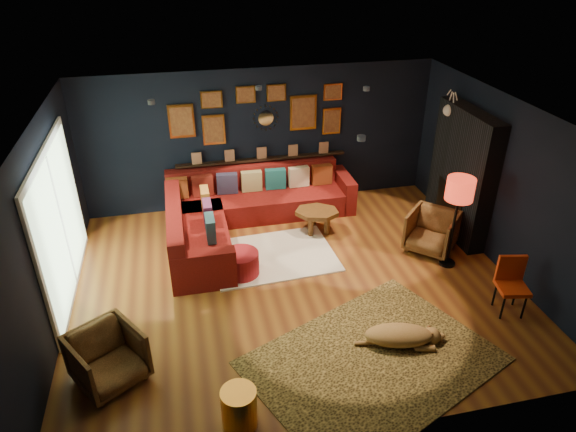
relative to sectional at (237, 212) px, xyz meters
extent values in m
plane|color=#92561F|center=(0.61, -1.81, -0.32)|extent=(6.50, 6.50, 0.00)
plane|color=black|center=(0.61, 0.94, 0.98)|extent=(6.50, 0.00, 6.50)
plane|color=black|center=(0.61, -4.56, 0.98)|extent=(6.50, 0.00, 6.50)
plane|color=black|center=(-2.64, -1.81, 0.98)|extent=(0.00, 5.50, 5.50)
plane|color=black|center=(3.86, -1.81, 0.98)|extent=(0.00, 5.50, 5.50)
plane|color=white|center=(0.61, -1.81, 2.28)|extent=(6.50, 6.50, 0.00)
cube|color=maroon|center=(0.41, 0.44, -0.11)|extent=(3.20, 0.95, 0.42)
cube|color=maroon|center=(0.41, 0.80, 0.31)|extent=(3.20, 0.24, 0.46)
cube|color=maroon|center=(2.11, 0.44, 0.00)|extent=(0.22, 0.95, 0.64)
cube|color=maroon|center=(-0.71, -0.66, -0.11)|extent=(0.95, 2.20, 0.42)
cube|color=maroon|center=(-1.07, -0.66, 0.31)|extent=(0.24, 2.20, 0.46)
cube|color=maroon|center=(-0.71, -1.66, 0.00)|extent=(0.95, 0.22, 0.64)
cube|color=#B65727|center=(-0.99, 0.59, 0.30)|extent=(0.38, 0.14, 0.38)
cube|color=maroon|center=(-0.54, 0.59, 0.30)|extent=(0.38, 0.14, 0.38)
cube|color=#333051|center=(-0.09, 0.59, 0.30)|extent=(0.38, 0.14, 0.38)
cube|color=tan|center=(0.36, 0.59, 0.30)|extent=(0.38, 0.14, 0.38)
cube|color=#1B646C|center=(0.81, 0.59, 0.30)|extent=(0.38, 0.14, 0.38)
cube|color=beige|center=(1.26, 0.59, 0.30)|extent=(0.38, 0.14, 0.38)
cube|color=maroon|center=(1.71, 0.59, 0.30)|extent=(0.38, 0.14, 0.38)
cube|color=#BB7D2E|center=(-0.53, 0.04, 0.30)|extent=(0.14, 0.38, 0.38)
cube|color=#53234C|center=(-0.53, -0.46, 0.30)|extent=(0.14, 0.38, 0.38)
cube|color=#274C5B|center=(-0.53, -0.96, 0.30)|extent=(0.14, 0.38, 0.38)
cube|color=black|center=(0.61, 0.87, 0.60)|extent=(3.20, 0.12, 0.04)
cube|color=gold|center=(-0.79, 0.91, 1.43)|extent=(0.45, 0.03, 0.60)
cube|color=#935F30|center=(-0.79, 0.89, 1.43)|extent=(0.38, 0.01, 0.51)
cube|color=gold|center=(-0.24, 0.91, 1.23)|extent=(0.40, 0.03, 0.55)
cube|color=#935F30|center=(-0.24, 0.89, 1.23)|extent=(0.34, 0.01, 0.47)
cube|color=gold|center=(-0.24, 0.91, 1.78)|extent=(0.38, 0.03, 0.30)
cube|color=#935F30|center=(-0.24, 0.89, 1.78)|extent=(0.32, 0.01, 0.25)
cube|color=gold|center=(1.41, 0.91, 1.43)|extent=(0.50, 0.03, 0.65)
cube|color=#935F30|center=(1.41, 0.89, 1.43)|extent=(0.42, 0.01, 0.55)
cube|color=gold|center=(1.96, 0.91, 1.23)|extent=(0.35, 0.03, 0.50)
cube|color=#935F30|center=(1.96, 0.89, 1.23)|extent=(0.30, 0.01, 0.42)
cube|color=gold|center=(1.96, 0.91, 1.78)|extent=(0.35, 0.03, 0.30)
cube|color=#935F30|center=(1.96, 0.89, 1.78)|extent=(0.30, 0.01, 0.25)
cube|color=gold|center=(0.36, 0.91, 1.83)|extent=(0.35, 0.03, 0.30)
cube|color=#935F30|center=(0.36, 0.89, 1.83)|extent=(0.30, 0.01, 0.25)
cube|color=gold|center=(0.91, 0.91, 1.83)|extent=(0.35, 0.03, 0.30)
cube|color=#935F30|center=(0.91, 0.89, 1.83)|extent=(0.30, 0.01, 0.25)
cylinder|color=silver|center=(0.71, 0.91, 1.38)|extent=(0.28, 0.03, 0.28)
cone|color=gold|center=(0.93, 0.91, 1.38)|extent=(0.03, 0.16, 0.03)
cone|color=gold|center=(0.92, 0.91, 1.46)|extent=(0.04, 0.16, 0.04)
cone|color=gold|center=(0.87, 0.91, 1.53)|extent=(0.04, 0.16, 0.04)
cone|color=gold|center=(0.80, 0.91, 1.58)|extent=(0.04, 0.16, 0.04)
cone|color=gold|center=(0.71, 0.91, 1.60)|extent=(0.03, 0.16, 0.03)
cone|color=gold|center=(0.63, 0.91, 1.58)|extent=(0.04, 0.16, 0.04)
cone|color=gold|center=(0.56, 0.91, 1.53)|extent=(0.04, 0.16, 0.04)
cone|color=gold|center=(0.51, 0.91, 1.46)|extent=(0.04, 0.16, 0.04)
cone|color=gold|center=(0.49, 0.91, 1.38)|extent=(0.03, 0.16, 0.03)
cone|color=gold|center=(0.51, 0.91, 1.29)|extent=(0.04, 0.16, 0.04)
cone|color=gold|center=(0.56, 0.91, 1.22)|extent=(0.04, 0.16, 0.04)
cone|color=gold|center=(0.63, 0.91, 1.17)|extent=(0.04, 0.16, 0.04)
cone|color=gold|center=(0.71, 0.91, 1.16)|extent=(0.03, 0.16, 0.03)
cone|color=gold|center=(0.80, 0.91, 1.17)|extent=(0.04, 0.16, 0.04)
cone|color=gold|center=(0.87, 0.91, 1.22)|extent=(0.04, 0.16, 0.04)
cone|color=gold|center=(0.92, 0.91, 1.29)|extent=(0.04, 0.16, 0.04)
cube|color=black|center=(3.71, -0.91, 0.78)|extent=(0.30, 1.60, 2.20)
cube|color=black|center=(3.65, -0.91, 0.13)|extent=(0.20, 0.80, 0.90)
cone|color=white|center=(3.80, -0.41, 1.73)|extent=(0.35, 0.28, 0.28)
sphere|color=white|center=(3.58, -0.41, 1.73)|extent=(0.20, 0.20, 0.20)
cylinder|color=white|center=(3.60, -0.47, 1.90)|extent=(0.02, 0.10, 0.28)
cylinder|color=white|center=(3.60, -0.35, 1.90)|extent=(0.02, 0.10, 0.28)
cube|color=white|center=(-2.61, -1.21, 0.78)|extent=(0.04, 2.80, 2.20)
cube|color=#B6DBA7|center=(-2.58, -1.21, 0.78)|extent=(0.01, 2.60, 2.00)
cube|color=white|center=(-2.58, -1.21, 0.78)|extent=(0.02, 0.06, 2.00)
cylinder|color=black|center=(-1.19, -0.61, 2.24)|extent=(0.10, 0.10, 0.06)
cylinder|color=black|center=(0.41, -0.21, 2.24)|extent=(0.10, 0.10, 0.06)
cylinder|color=black|center=(2.01, -0.61, 2.24)|extent=(0.10, 0.10, 0.06)
cylinder|color=black|center=(1.21, -2.61, 2.24)|extent=(0.10, 0.10, 0.06)
cube|color=white|center=(0.44, -1.04, -0.31)|extent=(2.05, 1.54, 0.03)
cube|color=tan|center=(1.19, -3.61, -0.31)|extent=(3.50, 3.07, 0.02)
cylinder|color=brown|center=(1.20, -0.56, -0.14)|extent=(0.10, 0.10, 0.31)
cylinder|color=brown|center=(1.50, -0.56, -0.14)|extent=(0.10, 0.10, 0.31)
cylinder|color=brown|center=(1.35, -0.21, -0.14)|extent=(0.10, 0.10, 0.31)
cylinder|color=maroon|center=(-0.13, -1.42, -0.11)|extent=(0.56, 0.56, 0.36)
imported|color=#B7753A|center=(-1.94, -3.20, 0.05)|extent=(0.99, 0.97, 0.75)
imported|color=#B7753A|center=(3.03, -1.39, 0.05)|extent=(1.00, 1.00, 0.75)
cylinder|color=gold|center=(-0.54, -4.16, -0.08)|extent=(0.39, 0.39, 0.48)
cylinder|color=black|center=(3.19, -3.23, -0.12)|extent=(0.03, 0.03, 0.41)
cylinder|color=black|center=(3.48, -3.29, -0.12)|extent=(0.03, 0.03, 0.41)
cylinder|color=black|center=(3.25, -2.94, -0.12)|extent=(0.03, 0.03, 0.41)
cylinder|color=black|center=(3.54, -3.00, -0.12)|extent=(0.03, 0.03, 0.41)
cube|color=red|center=(3.36, -3.12, 0.09)|extent=(0.46, 0.46, 0.06)
cube|color=red|center=(3.40, -2.95, 0.31)|extent=(0.39, 0.13, 0.39)
cylinder|color=black|center=(3.11, -1.86, -0.30)|extent=(0.25, 0.25, 0.04)
cylinder|color=black|center=(3.11, -1.86, 0.33)|extent=(0.04, 0.04, 1.22)
cylinder|color=red|center=(3.11, -1.86, 1.01)|extent=(0.42, 0.42, 0.34)
camera|label=1|loc=(-0.85, -7.94, 4.35)|focal=32.00mm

